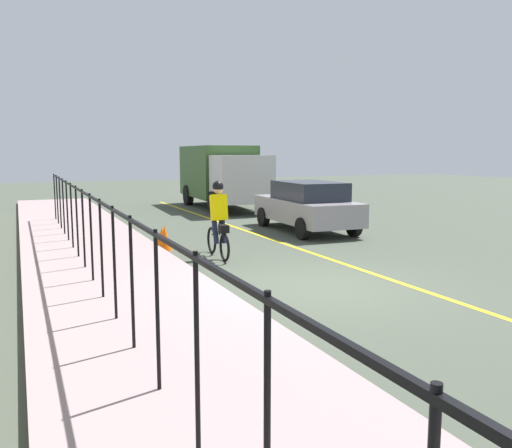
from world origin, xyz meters
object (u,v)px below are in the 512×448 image
(traffic_cone_near, at_px, (165,238))
(traffic_cone_far, at_px, (162,236))
(cyclist_lead, at_px, (219,220))
(box_truck_background, at_px, (222,174))
(patrol_sedan, at_px, (307,205))

(traffic_cone_near, distance_m, traffic_cone_far, 0.74)
(cyclist_lead, distance_m, box_truck_background, 11.39)
(cyclist_lead, height_order, box_truck_background, box_truck_background)
(patrol_sedan, xyz_separation_m, traffic_cone_far, (-0.67, 4.84, -0.58))
(box_truck_background, height_order, traffic_cone_near, box_truck_background)
(traffic_cone_far, bearing_deg, box_truck_background, -30.37)
(patrol_sedan, relative_size, box_truck_background, 0.66)
(traffic_cone_near, bearing_deg, patrol_sedan, -74.28)
(traffic_cone_near, relative_size, traffic_cone_far, 1.33)
(cyclist_lead, bearing_deg, traffic_cone_near, 35.12)
(patrol_sedan, xyz_separation_m, traffic_cone_near, (-1.40, 4.96, -0.50))
(cyclist_lead, xyz_separation_m, traffic_cone_near, (1.49, 0.92, -0.59))
(traffic_cone_near, bearing_deg, box_truck_background, -28.92)
(cyclist_lead, xyz_separation_m, traffic_cone_far, (2.22, 0.80, -0.67))
(patrol_sedan, distance_m, box_truck_background, 7.75)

